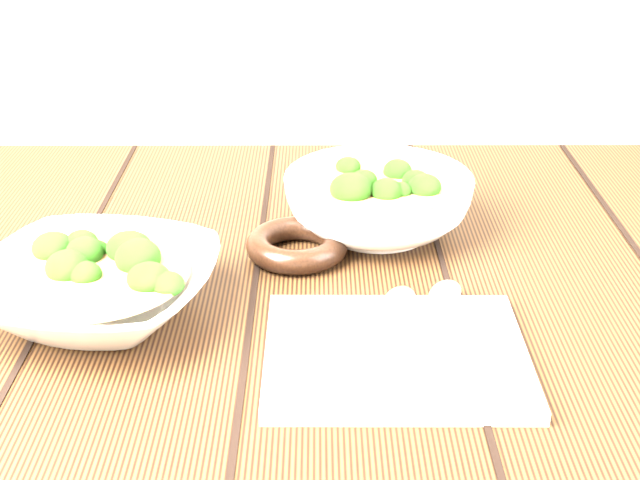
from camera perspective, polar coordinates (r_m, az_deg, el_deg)
table at (r=1.00m, az=-2.73°, el=-8.35°), size 1.20×0.80×0.75m
soup_bowl_front at (r=0.88m, az=-14.15°, el=-2.93°), size 0.27×0.27×0.07m
soup_bowl_back at (r=1.02m, az=3.73°, el=2.48°), size 0.28×0.28×0.08m
trivet at (r=0.97m, az=-1.49°, el=-0.31°), size 0.14×0.14×0.03m
napkin at (r=0.80m, az=4.86°, el=-7.30°), size 0.23×0.19×0.01m
spoon_left at (r=0.83m, az=4.60°, el=-5.06°), size 0.07×0.19×0.01m
spoon_right at (r=0.85m, az=7.45°, el=-4.54°), size 0.08×0.19×0.01m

